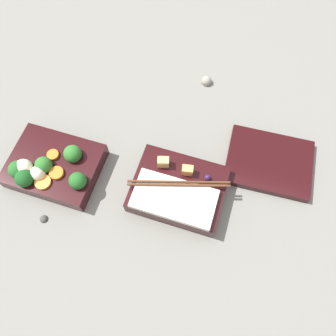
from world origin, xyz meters
TOP-DOWN VIEW (x-y plane):
  - ground_plane at (0.00, 0.00)m, footprint 3.00×3.00m
  - bento_tray_vegetable at (-0.14, -0.02)m, footprint 0.19×0.15m
  - bento_tray_rice at (0.13, 0.01)m, footprint 0.20×0.15m
  - bento_lid at (0.31, 0.14)m, footprint 0.19×0.15m
  - pebble_0 at (0.12, 0.31)m, footprint 0.03×0.03m
  - pebble_1 at (-0.11, -0.13)m, footprint 0.02×0.02m

SIDE VIEW (x-z plane):
  - ground_plane at x=0.00m, z-range 0.00..0.00m
  - pebble_1 at x=-0.11m, z-range 0.00..0.01m
  - pebble_0 at x=0.12m, z-range -0.01..0.02m
  - bento_lid at x=0.31m, z-range 0.00..0.02m
  - bento_tray_rice at x=0.13m, z-range -0.01..0.05m
  - bento_tray_vegetable at x=-0.14m, z-range -0.01..0.06m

